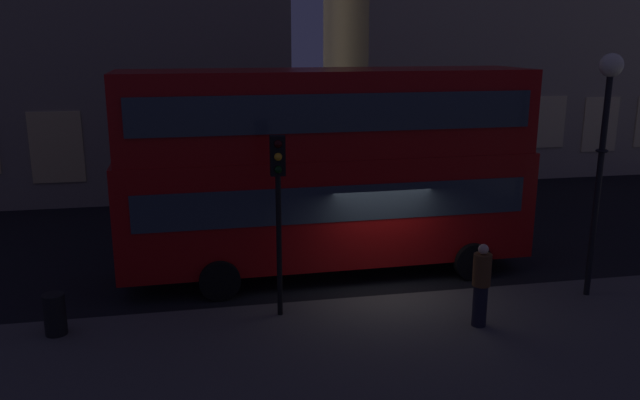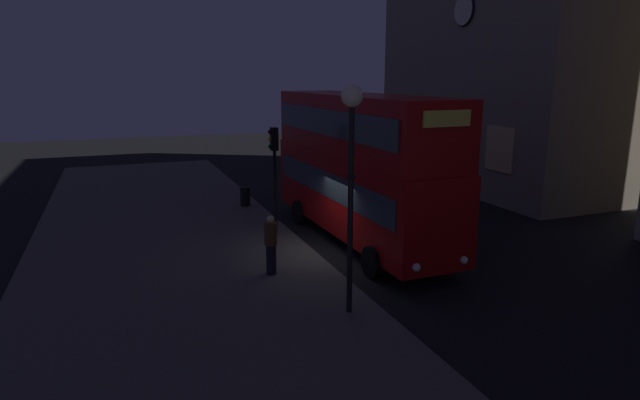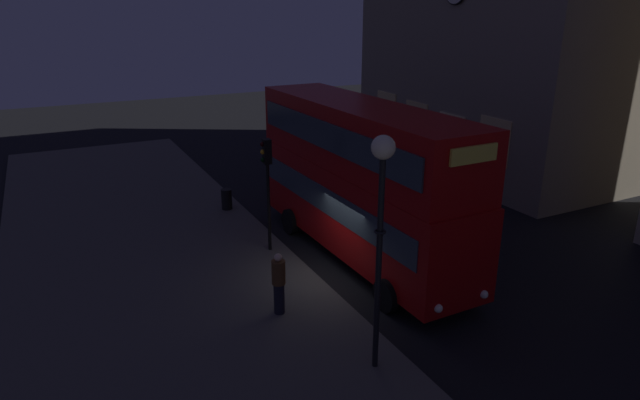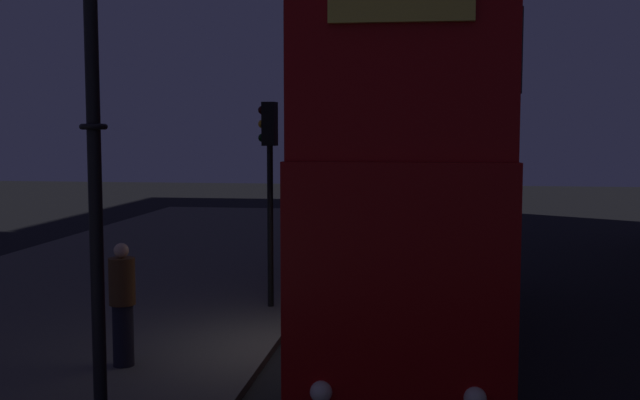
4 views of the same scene
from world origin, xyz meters
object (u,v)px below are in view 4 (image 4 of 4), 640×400
(double_decker_bus, at_px, (405,166))
(litter_bin, at_px, (305,248))
(pedestrian, at_px, (122,303))
(traffic_light_near_kerb, at_px, (269,160))
(street_lamp, at_px, (92,51))

(double_decker_bus, xyz_separation_m, litter_bin, (-6.35, -2.76, -2.45))
(pedestrian, relative_size, litter_bin, 2.08)
(traffic_light_near_kerb, xyz_separation_m, street_lamp, (7.43, -0.24, 1.36))
(double_decker_bus, distance_m, street_lamp, 6.65)
(double_decker_bus, distance_m, pedestrian, 5.15)
(traffic_light_near_kerb, bearing_deg, pedestrian, -15.33)
(street_lamp, relative_size, pedestrian, 3.10)
(pedestrian, bearing_deg, street_lamp, 52.41)
(litter_bin, bearing_deg, traffic_light_near_kerb, 0.77)
(traffic_light_near_kerb, height_order, litter_bin, traffic_light_near_kerb)
(traffic_light_near_kerb, height_order, street_lamp, street_lamp)
(double_decker_bus, xyz_separation_m, traffic_light_near_kerb, (-1.62, -2.70, 0.01))
(double_decker_bus, distance_m, litter_bin, 7.34)
(double_decker_bus, height_order, street_lamp, street_lamp)
(street_lamp, xyz_separation_m, litter_bin, (-12.15, 0.18, -3.82))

